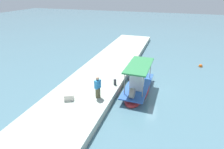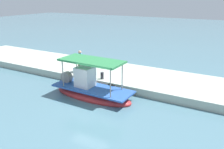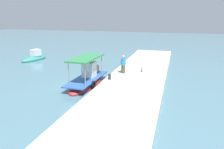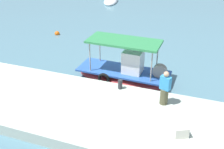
{
  "view_description": "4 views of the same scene",
  "coord_description": "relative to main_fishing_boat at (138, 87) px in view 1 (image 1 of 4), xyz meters",
  "views": [
    {
      "loc": [
        15.35,
        1.85,
        8.38
      ],
      "look_at": [
        0.12,
        -3.19,
        1.02
      ],
      "focal_mm": 30.38,
      "sensor_mm": 36.0,
      "label": 1
    },
    {
      "loc": [
        -7.66,
        11.55,
        6.45
      ],
      "look_at": [
        0.06,
        -2.18,
        1.2
      ],
      "focal_mm": 38.3,
      "sensor_mm": 36.0,
      "label": 2
    },
    {
      "loc": [
        -15.88,
        -7.94,
        6.07
      ],
      "look_at": [
        0.89,
        -2.88,
        1.1
      ],
      "focal_mm": 34.08,
      "sensor_mm": 36.0,
      "label": 3
    },
    {
      "loc": [
        4.91,
        -14.29,
        7.9
      ],
      "look_at": [
        0.4,
        -1.88,
        0.93
      ],
      "focal_mm": 42.98,
      "sensor_mm": 36.0,
      "label": 4
    }
  ],
  "objects": [
    {
      "name": "fisherman_near_bollard",
      "position": [
        2.78,
        -2.59,
        0.9
      ],
      "size": [
        0.56,
        0.5,
        1.74
      ],
      "color": "brown",
      "rests_on": "dock_quay"
    },
    {
      "name": "mooring_bollard",
      "position": [
        0.36,
        -1.97,
        0.37
      ],
      "size": [
        0.24,
        0.24,
        0.5
      ],
      "primitive_type": "cylinder",
      "color": "#2D2D33",
      "rests_on": "dock_quay"
    },
    {
      "name": "marker_buoy",
      "position": [
        -8.09,
        5.84,
        -0.36
      ],
      "size": [
        0.43,
        0.43,
        0.43
      ],
      "color": "orange",
      "rests_on": "ground_plane"
    },
    {
      "name": "cargo_crate",
      "position": [
        3.8,
        -4.59,
        0.34
      ],
      "size": [
        0.82,
        0.88,
        0.46
      ],
      "primitive_type": "cube",
      "rotation": [
        0.0,
        0.0,
        2.04
      ],
      "color": "silver",
      "rests_on": "dock_quay"
    },
    {
      "name": "main_fishing_boat",
      "position": [
        0.0,
        0.0,
        0.0
      ],
      "size": [
        5.76,
        2.09,
        2.88
      ],
      "color": "#BF2F32",
      "rests_on": "ground_plane"
    },
    {
      "name": "ground_plane",
      "position": [
        -0.76,
        0.62,
        -0.45
      ],
      "size": [
        120.0,
        120.0,
        0.0
      ],
      "primitive_type": "plane",
      "color": "slate"
    },
    {
      "name": "dock_quay",
      "position": [
        -0.76,
        -4.09,
        -0.17
      ],
      "size": [
        36.0,
        5.17,
        0.56
      ],
      "primitive_type": "cube",
      "color": "#B3BEAF",
      "rests_on": "ground_plane"
    }
  ]
}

